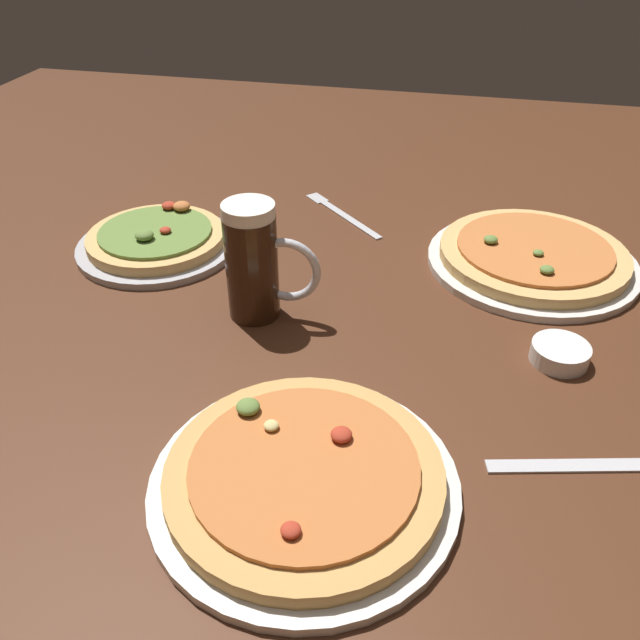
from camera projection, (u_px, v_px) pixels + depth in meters
ground_plane at (320, 340)px, 0.92m from camera, size 2.40×2.40×0.03m
pizza_plate_near at (304, 477)px, 0.68m from camera, size 0.32×0.32×0.05m
pizza_plate_far at (533, 257)px, 1.06m from camera, size 0.34×0.34×0.05m
pizza_plate_side at (157, 240)px, 1.10m from camera, size 0.27×0.27×0.05m
beer_mug_dark at (255, 263)px, 0.90m from camera, size 0.13×0.07×0.17m
ramekin_sauce at (560, 353)px, 0.85m from camera, size 0.08×0.08×0.03m
fork_left at (341, 213)px, 1.22m from camera, size 0.17×0.17×0.01m
knife_right at (601, 465)px, 0.71m from camera, size 0.24×0.08×0.01m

